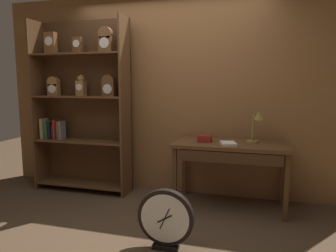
{
  "coord_description": "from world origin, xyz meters",
  "views": [
    {
      "loc": [
        1.06,
        -2.62,
        1.45
      ],
      "look_at": [
        0.14,
        0.69,
        0.97
      ],
      "focal_mm": 33.23,
      "sensor_mm": 36.0,
      "label": 1
    }
  ],
  "objects_px": {
    "bookshelf": "(81,105)",
    "toolbox_small": "(205,139)",
    "workbench": "(230,151)",
    "open_repair_manual": "(228,143)",
    "round_clock_large": "(166,219)",
    "desk_lamp": "(257,122)"
  },
  "relations": [
    {
      "from": "open_repair_manual",
      "to": "round_clock_large",
      "type": "distance_m",
      "value": 1.22
    },
    {
      "from": "desk_lamp",
      "to": "toolbox_small",
      "type": "bearing_deg",
      "value": -170.82
    },
    {
      "from": "bookshelf",
      "to": "toolbox_small",
      "type": "height_order",
      "value": "bookshelf"
    },
    {
      "from": "workbench",
      "to": "desk_lamp",
      "type": "bearing_deg",
      "value": 16.27
    },
    {
      "from": "bookshelf",
      "to": "toolbox_small",
      "type": "distance_m",
      "value": 1.73
    },
    {
      "from": "open_repair_manual",
      "to": "round_clock_large",
      "type": "xyz_separation_m",
      "value": [
        -0.44,
        -1.02,
        -0.5
      ]
    },
    {
      "from": "toolbox_small",
      "to": "desk_lamp",
      "type": "bearing_deg",
      "value": 9.18
    },
    {
      "from": "workbench",
      "to": "round_clock_large",
      "type": "bearing_deg",
      "value": -112.69
    },
    {
      "from": "bookshelf",
      "to": "workbench",
      "type": "height_order",
      "value": "bookshelf"
    },
    {
      "from": "bookshelf",
      "to": "open_repair_manual",
      "type": "bearing_deg",
      "value": -5.49
    },
    {
      "from": "workbench",
      "to": "open_repair_manual",
      "type": "relative_size",
      "value": 5.94
    },
    {
      "from": "workbench",
      "to": "round_clock_large",
      "type": "relative_size",
      "value": 2.41
    },
    {
      "from": "workbench",
      "to": "toolbox_small",
      "type": "xyz_separation_m",
      "value": [
        -0.3,
        -0.01,
        0.13
      ]
    },
    {
      "from": "desk_lamp",
      "to": "open_repair_manual",
      "type": "distance_m",
      "value": 0.42
    },
    {
      "from": "round_clock_large",
      "to": "open_repair_manual",
      "type": "bearing_deg",
      "value": 66.56
    },
    {
      "from": "desk_lamp",
      "to": "toolbox_small",
      "type": "relative_size",
      "value": 2.53
    },
    {
      "from": "toolbox_small",
      "to": "round_clock_large",
      "type": "distance_m",
      "value": 1.22
    },
    {
      "from": "open_repair_manual",
      "to": "round_clock_large",
      "type": "bearing_deg",
      "value": -128.34
    },
    {
      "from": "bookshelf",
      "to": "desk_lamp",
      "type": "relative_size",
      "value": 5.78
    },
    {
      "from": "bookshelf",
      "to": "toolbox_small",
      "type": "relative_size",
      "value": 14.64
    },
    {
      "from": "round_clock_large",
      "to": "toolbox_small",
      "type": "bearing_deg",
      "value": 81.4
    },
    {
      "from": "workbench",
      "to": "open_repair_manual",
      "type": "height_order",
      "value": "open_repair_manual"
    }
  ]
}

